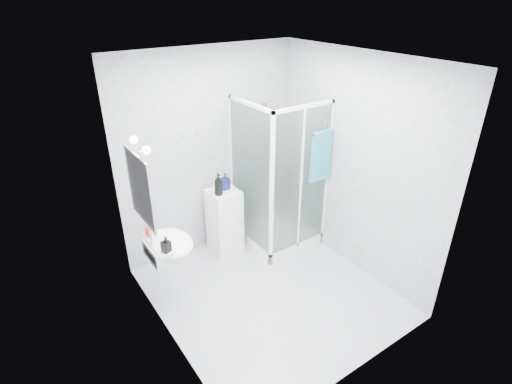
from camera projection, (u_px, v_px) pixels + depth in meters
room at (271, 193)px, 4.04m from camera, size 2.40×2.60×2.60m
shower_enclosure at (276, 215)px, 5.33m from camera, size 0.90×0.95×2.00m
wall_basin at (168, 245)px, 4.11m from camera, size 0.46×0.56×0.35m
mirror at (140, 189)px, 3.68m from camera, size 0.02×0.60×0.70m
vanity_lights at (139, 145)px, 3.52m from camera, size 0.10×0.40×0.08m
wall_hooks at (191, 134)px, 4.69m from camera, size 0.23×0.06×0.03m
storage_cabinet at (225, 222)px, 5.19m from camera, size 0.37×0.39×0.89m
hand_towel at (321, 155)px, 4.79m from camera, size 0.30×0.04×0.64m
shampoo_bottle_a at (218, 184)px, 4.84m from camera, size 0.11×0.11×0.28m
shampoo_bottle_b at (225, 181)px, 4.99m from camera, size 0.10×0.10×0.22m
soap_dispenser_orange at (151, 228)px, 4.12m from camera, size 0.13×0.13×0.16m
soap_dispenser_black at (166, 244)px, 3.85m from camera, size 0.10×0.10×0.17m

